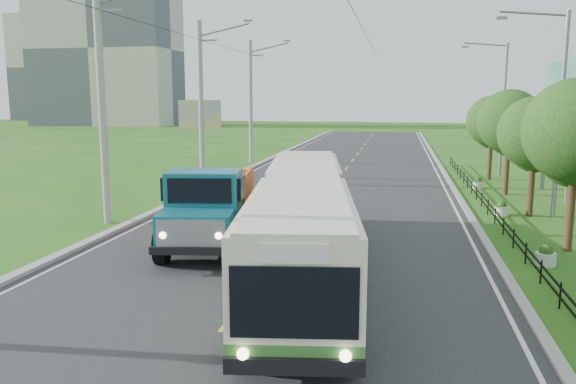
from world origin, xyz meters
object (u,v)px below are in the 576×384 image
(pole_near, at_px, (103,103))
(planter_near, at_px, (546,256))
(streetlight_far, at_px, (501,104))
(pole_mid, at_px, (202,102))
(bus, at_px, (303,215))
(dump_truck, at_px, (209,202))
(tree_back, at_px, (492,124))
(billboard_right, at_px, (561,97))
(pole_far, at_px, (251,101))
(planter_mid, at_px, (502,209))
(planter_far, at_px, (478,184))
(tree_fourth, at_px, (535,137))
(streetlight_mid, at_px, (557,107))
(billboard_left, at_px, (200,120))
(tree_fifth, at_px, (510,125))

(pole_near, relative_size, planter_near, 14.93)
(streetlight_far, bearing_deg, pole_mid, -159.68)
(bus, relative_size, dump_truck, 2.17)
(streetlight_far, bearing_deg, tree_back, -112.92)
(tree_back, height_order, bus, tree_back)
(bus, bearing_deg, billboard_right, 46.71)
(planter_near, xyz_separation_m, dump_truck, (-11.35, 0.25, 1.33))
(pole_far, distance_m, tree_back, 19.43)
(planter_mid, relative_size, planter_far, 1.00)
(tree_back, distance_m, planter_near, 20.46)
(planter_mid, bearing_deg, tree_fourth, 6.39)
(tree_fourth, distance_m, billboard_right, 6.59)
(dump_truck, bearing_deg, pole_mid, 101.11)
(streetlight_mid, height_order, streetlight_far, same)
(planter_far, bearing_deg, planter_mid, -90.00)
(tree_fourth, xyz_separation_m, tree_back, (0.00, 12.00, 0.07))
(tree_fourth, height_order, streetlight_mid, streetlight_mid)
(tree_fourth, xyz_separation_m, billboard_left, (-19.36, 9.86, 0.28))
(planter_near, relative_size, planter_far, 1.00)
(billboard_right, height_order, bus, billboard_right)
(pole_mid, xyz_separation_m, planter_mid, (16.86, -7.00, -4.81))
(planter_far, height_order, dump_truck, dump_truck)
(tree_fourth, distance_m, tree_fifth, 6.01)
(pole_far, relative_size, bus, 0.65)
(pole_far, distance_m, billboard_right, 24.33)
(pole_near, relative_size, tree_fifth, 1.72)
(planter_near, xyz_separation_m, bus, (-7.52, -2.16, 1.49))
(streetlight_mid, bearing_deg, billboard_left, 153.60)
(tree_fifth, xyz_separation_m, tree_back, (-0.00, 6.00, -0.20))
(streetlight_mid, bearing_deg, pole_far, 134.86)
(tree_fifth, relative_size, streetlight_far, 0.64)
(pole_far, bearing_deg, dump_truck, -78.35)
(tree_fourth, bearing_deg, tree_back, 90.00)
(tree_back, relative_size, dump_truck, 0.77)
(dump_truck, bearing_deg, planter_mid, 24.92)
(planter_mid, distance_m, billboard_right, 8.68)
(pole_mid, height_order, planter_far, pole_mid)
(planter_mid, relative_size, billboard_right, 0.09)
(pole_near, distance_m, tree_fifth, 21.31)
(planter_far, bearing_deg, tree_back, 73.12)
(tree_fifth, height_order, billboard_left, tree_fifth)
(tree_fifth, height_order, streetlight_mid, streetlight_mid)
(billboard_right, bearing_deg, billboard_left, 169.60)
(tree_fourth, height_order, planter_near, tree_fourth)
(billboard_right, distance_m, dump_truck, 20.72)
(pole_mid, bearing_deg, dump_truck, -69.49)
(pole_far, bearing_deg, pole_near, -90.00)
(tree_fourth, xyz_separation_m, streetlight_far, (0.79, 13.86, 1.32))
(pole_near, bearing_deg, billboard_left, 94.72)
(streetlight_mid, distance_m, billboard_left, 22.51)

